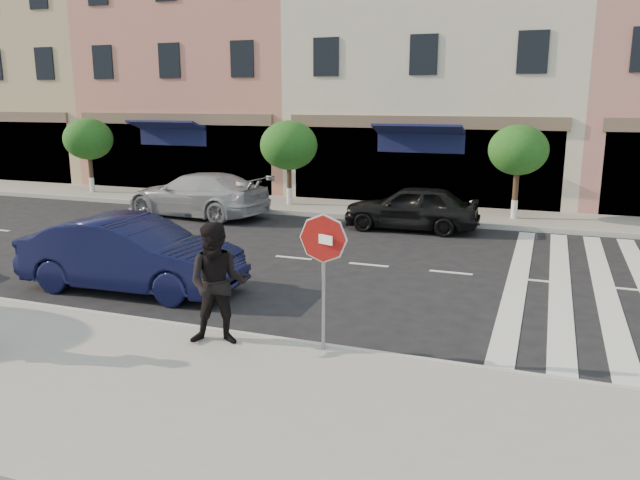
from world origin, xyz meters
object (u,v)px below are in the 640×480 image
(car_near_mid, at_px, (132,254))
(car_far_mid, at_px, (411,208))
(car_far_left, at_px, (197,195))
(stop_sign, at_px, (323,251))
(walker, at_px, (218,284))

(car_near_mid, xyz_separation_m, car_far_mid, (4.23, 8.19, -0.08))
(car_near_mid, distance_m, car_far_left, 8.52)
(car_far_left, xyz_separation_m, car_far_mid, (7.42, 0.28, -0.05))
(stop_sign, xyz_separation_m, car_near_mid, (-5.02, 1.97, -0.97))
(car_far_left, height_order, car_far_mid, car_far_left)
(stop_sign, bearing_deg, car_near_mid, -179.51)
(car_far_left, bearing_deg, stop_sign, 46.73)
(walker, distance_m, car_near_mid, 4.10)
(car_near_mid, height_order, car_far_mid, car_near_mid)
(car_far_left, relative_size, car_far_mid, 1.27)
(stop_sign, relative_size, car_near_mid, 0.46)
(walker, xyz_separation_m, car_far_left, (-6.55, 10.21, -0.38))
(car_near_mid, height_order, car_far_left, car_near_mid)
(walker, bearing_deg, car_far_left, 103.62)
(walker, distance_m, car_far_mid, 10.53)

